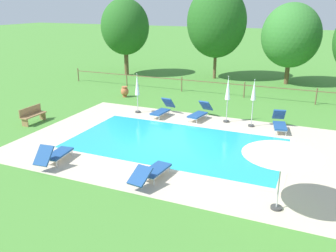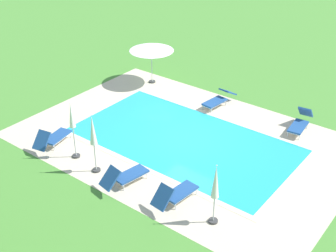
# 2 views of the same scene
# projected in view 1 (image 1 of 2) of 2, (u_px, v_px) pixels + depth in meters

# --- Properties ---
(ground_plane) EXTENTS (160.00, 160.00, 0.00)m
(ground_plane) POSITION_uv_depth(u_px,v_px,m) (175.00, 143.00, 16.32)
(ground_plane) COLOR #478433
(pool_deck_paving) EXTENTS (13.92, 9.53, 0.01)m
(pool_deck_paving) POSITION_uv_depth(u_px,v_px,m) (175.00, 143.00, 16.32)
(pool_deck_paving) COLOR beige
(pool_deck_paving) RESTS_ON ground
(swimming_pool_water) EXTENTS (9.51, 5.12, 0.01)m
(swimming_pool_water) POSITION_uv_depth(u_px,v_px,m) (175.00, 143.00, 16.32)
(swimming_pool_water) COLOR #23A8C1
(swimming_pool_water) RESTS_ON ground
(pool_coping_rim) EXTENTS (9.99, 5.60, 0.01)m
(pool_coping_rim) POSITION_uv_depth(u_px,v_px,m) (175.00, 143.00, 16.32)
(pool_coping_rim) COLOR beige
(pool_coping_rim) RESTS_ON ground
(sun_lounger_north_near_steps) EXTENTS (0.79, 1.95, 0.95)m
(sun_lounger_north_near_steps) POSITION_uv_depth(u_px,v_px,m) (163.00, 109.00, 20.15)
(sun_lounger_north_near_steps) COLOR navy
(sun_lounger_north_near_steps) RESTS_ON ground
(sun_lounger_north_mid) EXTENTS (0.79, 1.96, 0.94)m
(sun_lounger_north_mid) POSITION_uv_depth(u_px,v_px,m) (55.00, 154.00, 14.18)
(sun_lounger_north_mid) COLOR navy
(sun_lounger_north_mid) RESTS_ON ground
(sun_lounger_north_far) EXTENTS (0.93, 2.00, 0.93)m
(sun_lounger_north_far) POSITION_uv_depth(u_px,v_px,m) (200.00, 112.00, 19.62)
(sun_lounger_north_far) COLOR navy
(sun_lounger_north_far) RESTS_ON ground
(sun_lounger_north_end) EXTENTS (0.83, 2.11, 0.74)m
(sun_lounger_north_end) POSITION_uv_depth(u_px,v_px,m) (152.00, 172.00, 12.80)
(sun_lounger_north_end) COLOR navy
(sun_lounger_north_end) RESTS_ON ground
(sun_lounger_south_near_corner) EXTENTS (0.97, 1.99, 0.95)m
(sun_lounger_south_near_corner) POSITION_uv_depth(u_px,v_px,m) (280.00, 123.00, 17.92)
(sun_lounger_south_near_corner) COLOR navy
(sun_lounger_south_near_corner) RESTS_ON ground
(patio_umbrella_open_foreground) EXTENTS (2.36, 2.36, 2.18)m
(patio_umbrella_open_foreground) POSITION_uv_depth(u_px,v_px,m) (283.00, 150.00, 10.50)
(patio_umbrella_open_foreground) COLOR #383838
(patio_umbrella_open_foreground) RESTS_ON ground
(patio_umbrella_closed_row_west) EXTENTS (0.32, 0.32, 2.30)m
(patio_umbrella_closed_row_west) POSITION_uv_depth(u_px,v_px,m) (137.00, 87.00, 20.42)
(patio_umbrella_closed_row_west) COLOR #383838
(patio_umbrella_closed_row_west) RESTS_ON ground
(patio_umbrella_closed_row_mid_west) EXTENTS (0.32, 0.32, 2.48)m
(patio_umbrella_closed_row_mid_west) POSITION_uv_depth(u_px,v_px,m) (254.00, 95.00, 18.02)
(patio_umbrella_closed_row_mid_west) COLOR #383838
(patio_umbrella_closed_row_mid_west) RESTS_ON ground
(patio_umbrella_closed_row_centre) EXTENTS (0.32, 0.32, 2.49)m
(patio_umbrella_closed_row_centre) POSITION_uv_depth(u_px,v_px,m) (228.00, 92.00, 18.71)
(patio_umbrella_closed_row_centre) COLOR #383838
(patio_umbrella_closed_row_centre) RESTS_ON ground
(wooden_bench_lawn_side) EXTENTS (0.47, 1.51, 0.87)m
(wooden_bench_lawn_side) POSITION_uv_depth(u_px,v_px,m) (33.00, 114.00, 18.97)
(wooden_bench_lawn_side) COLOR #937047
(wooden_bench_lawn_side) RESTS_ON ground
(terracotta_urn_near_fence) EXTENTS (0.53, 0.53, 0.72)m
(terracotta_urn_near_fence) POSITION_uv_depth(u_px,v_px,m) (125.00, 91.00, 24.24)
(terracotta_urn_near_fence) COLOR #B7663D
(terracotta_urn_near_fence) RESTS_ON ground
(perimeter_fence) EXTENTS (22.57, 0.08, 1.05)m
(perimeter_fence) POSITION_uv_depth(u_px,v_px,m) (212.00, 84.00, 24.83)
(perimeter_fence) COLOR brown
(perimeter_fence) RESTS_ON ground
(tree_far_west) EXTENTS (4.79, 4.79, 7.44)m
(tree_far_west) POSITION_uv_depth(u_px,v_px,m) (217.00, 22.00, 28.89)
(tree_far_west) COLOR brown
(tree_far_west) RESTS_ON ground
(tree_west_mid) EXTENTS (4.41, 4.41, 6.11)m
(tree_west_mid) POSITION_uv_depth(u_px,v_px,m) (291.00, 36.00, 27.07)
(tree_west_mid) COLOR brown
(tree_west_mid) RESTS_ON ground
(tree_centre) EXTENTS (4.08, 4.08, 6.45)m
(tree_centre) POSITION_uv_depth(u_px,v_px,m) (125.00, 27.00, 30.50)
(tree_centre) COLOR brown
(tree_centre) RESTS_ON ground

